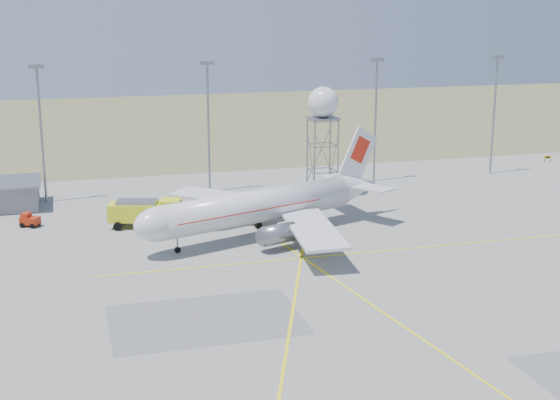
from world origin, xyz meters
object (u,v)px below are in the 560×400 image
object	(u,v)px
fire_truck	(147,214)
baggage_tug	(30,221)
radar_tower	(323,135)
airliner_main	(262,206)

from	to	relation	value
fire_truck	baggage_tug	world-z (taller)	fire_truck
radar_tower	baggage_tug	world-z (taller)	radar_tower
radar_tower	fire_truck	distance (m)	30.79
baggage_tug	fire_truck	bearing A→B (deg)	12.27
radar_tower	baggage_tug	bearing A→B (deg)	-172.53
airliner_main	baggage_tug	size ratio (longest dim) A/B	12.79
fire_truck	baggage_tug	distance (m)	15.92
airliner_main	radar_tower	world-z (taller)	radar_tower
fire_truck	radar_tower	bearing A→B (deg)	36.09
fire_truck	airliner_main	bearing A→B (deg)	-13.88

